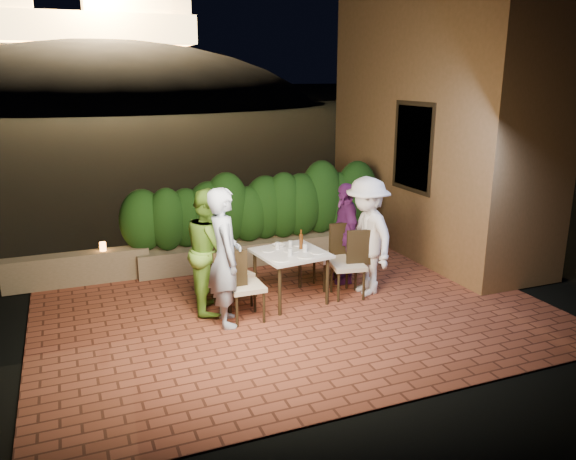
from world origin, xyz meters
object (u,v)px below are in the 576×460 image
bowl (279,246)px  diner_green (211,250)px  beer_bottle (301,239)px  diner_white (367,236)px  diner_purple (345,233)px  chair_left_back (233,273)px  chair_left_front (246,285)px  chair_right_front (348,264)px  chair_right_back (331,255)px  parapet_lamp (103,247)px  diner_blue (225,257)px  dining_table (291,276)px

bowl → diner_green: bearing=-172.2°
beer_bottle → bowl: size_ratio=1.64×
diner_white → diner_purple: diner_white is taller
beer_bottle → diner_green: 1.33m
beer_bottle → chair_left_back: 1.11m
diner_purple → bowl: bearing=-70.6°
chair_left_front → diner_green: bearing=121.8°
chair_right_front → chair_right_back: chair_right_front is taller
parapet_lamp → beer_bottle: bearing=-34.4°
beer_bottle → chair_right_back: 0.76m
chair_left_back → diner_green: size_ratio=0.57×
chair_right_back → diner_green: 1.98m
beer_bottle → diner_white: 0.99m
chair_left_back → bowl: bearing=-7.9°
bowl → chair_left_back: size_ratio=0.18×
chair_left_front → chair_right_back: 1.75m
bowl → diner_purple: 1.20m
diner_blue → parapet_lamp: (-1.38, 2.30, -0.35)m
diner_green → parapet_lamp: bearing=49.1°
diner_blue → bowl: bearing=-50.6°
chair_right_front → parapet_lamp: size_ratio=7.26×
beer_bottle → chair_left_back: size_ratio=0.29×
dining_table → chair_right_back: size_ratio=0.93×
chair_right_front → diner_blue: (-1.94, -0.25, 0.41)m
bowl → diner_white: size_ratio=0.10×
diner_blue → diner_green: size_ratio=1.06×
dining_table → beer_bottle: beer_bottle is taller
chair_left_back → chair_right_front: bearing=-28.8°
dining_table → diner_blue: (-1.08, -0.40, 0.55)m
diner_green → parapet_lamp: (-1.33, 1.76, -0.30)m
dining_table → diner_green: size_ratio=0.54×
diner_purple → parapet_lamp: (-3.57, 1.45, -0.23)m
diner_blue → parapet_lamp: size_ratio=13.18×
chair_right_back → chair_left_back: bearing=6.8°
chair_left_front → diner_green: diner_green is taller
diner_purple → chair_left_back: bearing=-69.1°
chair_left_back → chair_right_back: chair_right_back is taller
chair_right_front → diner_white: (0.32, 0.03, 0.38)m
beer_bottle → dining_table: bearing=-159.0°
bowl → diner_blue: bearing=-145.9°
diner_purple → parapet_lamp: size_ratio=11.45×
dining_table → parapet_lamp: (-2.46, 1.89, 0.20)m
diner_blue → chair_right_back: bearing=-63.7°
chair_left_back → diner_green: bearing=158.6°
chair_left_front → dining_table: bearing=25.7°
chair_left_front → diner_white: bearing=7.3°
dining_table → beer_bottle: (0.20, 0.07, 0.52)m
chair_right_back → diner_blue: bearing=21.0°
bowl → chair_right_front: bearing=-25.1°
chair_left_back → diner_blue: bearing=-134.6°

